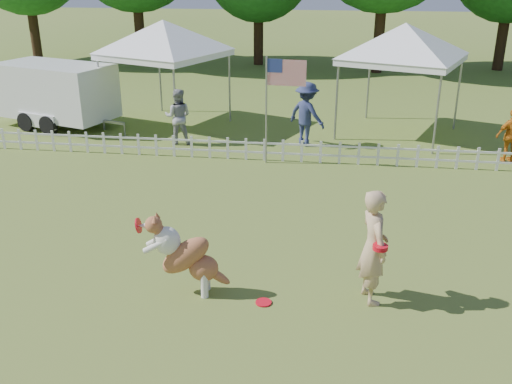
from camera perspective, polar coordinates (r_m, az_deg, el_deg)
ground at (r=9.03m, az=0.04°, el=-11.34°), size 120.00×120.00×0.00m
picket_fence at (r=15.24m, az=3.65°, el=4.12°), size 22.00×0.08×0.60m
handler at (r=8.92m, az=11.67°, el=-5.38°), size 0.63×0.78×1.85m
dog at (r=9.10m, az=-6.93°, el=-6.32°), size 1.33×0.52×1.34m
frisbee_on_turf at (r=9.09m, az=0.76°, el=-10.98°), size 0.32×0.32×0.02m
canopy_tent_left at (r=18.66m, az=-8.98°, el=11.43°), size 4.12×4.12×3.26m
canopy_tent_right at (r=17.99m, az=14.26°, el=10.65°), size 4.09×4.09×3.27m
cargo_trailer at (r=19.64m, az=-19.35°, el=9.18°), size 5.05×3.38×2.04m
flag_pole at (r=14.84m, az=1.03°, el=8.07°), size 1.08×0.18×2.79m
spectator_a at (r=16.82m, az=-7.79°, el=7.48°), size 0.83×0.68×1.62m
spectator_b at (r=16.56m, az=5.09°, el=7.77°), size 1.37×1.25×1.84m
spectator_c at (r=16.55m, az=24.19°, el=5.17°), size 0.90×0.54×1.44m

